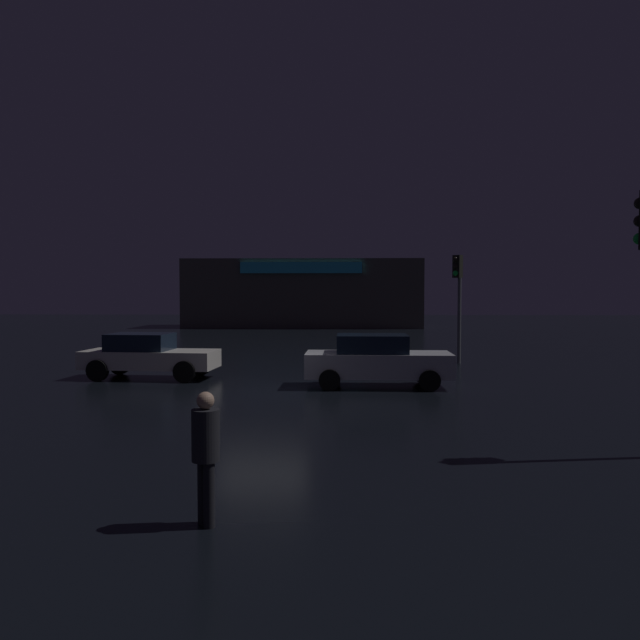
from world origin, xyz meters
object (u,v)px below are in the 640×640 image
at_px(traffic_signal_main, 458,286).
at_px(pedestrian, 206,448).
at_px(car_far, 148,355).
at_px(car_near, 377,360).
at_px(store_building, 304,293).

relative_size(traffic_signal_main, pedestrian, 2.61).
height_order(traffic_signal_main, car_far, traffic_signal_main).
xyz_separation_m(traffic_signal_main, car_far, (-10.84, -4.67, -2.28)).
distance_m(car_near, car_far, 7.50).
bearing_deg(traffic_signal_main, car_far, -156.70).
relative_size(car_far, pedestrian, 2.70).
height_order(store_building, car_far, store_building).
distance_m(traffic_signal_main, car_far, 12.02).
relative_size(store_building, car_near, 4.30).
xyz_separation_m(store_building, pedestrian, (1.35, -43.68, -1.73)).
relative_size(car_near, car_far, 0.98).
relative_size(store_building, pedestrian, 11.41).
xyz_separation_m(car_near, pedestrian, (-2.69, -11.35, 0.15)).
distance_m(store_building, car_near, 32.64).
xyz_separation_m(traffic_signal_main, pedestrian, (-6.21, -17.60, -2.09)).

